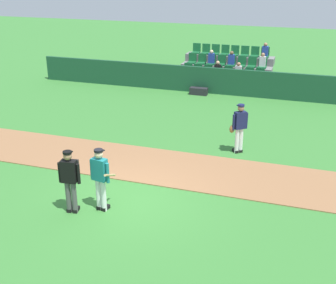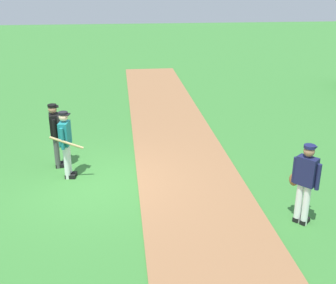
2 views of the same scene
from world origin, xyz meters
name	(u,v)px [view 1 (image 1 of 2)]	position (x,y,z in m)	size (l,w,h in m)	color
ground_plane	(128,200)	(0.00, 0.00, 0.00)	(80.00, 80.00, 0.00)	#387A33
infield_dirt_path	(157,166)	(0.00, 2.41, 0.01)	(28.00, 2.67, 0.03)	#936642
dugout_fence	(218,81)	(0.00, 11.65, 0.67)	(20.00, 0.16, 1.34)	#19472D
stadium_bleachers	(226,74)	(0.02, 13.53, 0.62)	(5.00, 2.95, 2.30)	slate
batter_teal_jersey	(100,177)	(-0.44, -0.68, 0.97)	(0.64, 0.80, 1.76)	white
umpire_home_plate	(70,178)	(-1.14, -1.02, 1.00)	(0.58, 0.35, 1.76)	#4C4C4C
runner_navy_jersey	(239,127)	(2.32, 4.37, 0.96)	(0.59, 0.48, 1.76)	white
equipment_bag	(199,91)	(-0.90, 11.20, 0.18)	(0.90, 0.36, 0.36)	#232328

